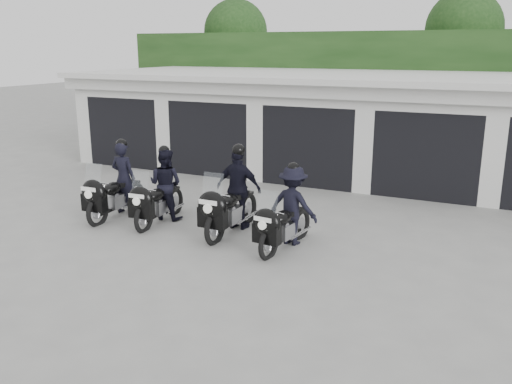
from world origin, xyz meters
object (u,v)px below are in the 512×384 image
at_px(police_bike_a, 116,186).
at_px(police_bike_b, 162,189).
at_px(police_bike_c, 235,194).
at_px(police_bike_d, 289,210).

height_order(police_bike_a, police_bike_b, police_bike_a).
relative_size(police_bike_b, police_bike_c, 0.92).
bearing_deg(police_bike_b, police_bike_c, -1.10).
bearing_deg(police_bike_a, police_bike_b, 6.08).
bearing_deg(police_bike_b, police_bike_d, -8.80).
height_order(police_bike_b, police_bike_c, police_bike_c).
distance_m(police_bike_c, police_bike_d, 1.40).
distance_m(police_bike_a, police_bike_b, 1.14).
height_order(police_bike_a, police_bike_c, police_bike_c).
relative_size(police_bike_b, police_bike_d, 1.03).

